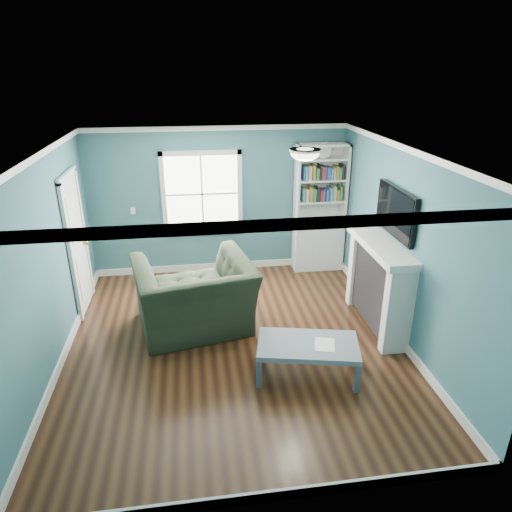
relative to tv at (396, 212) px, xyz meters
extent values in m
plane|color=black|center=(-2.20, -0.20, -1.72)|extent=(5.00, 5.00, 0.00)
plane|color=#357178|center=(-2.20, 2.30, -0.43)|extent=(4.50, 0.00, 4.50)
plane|color=#357178|center=(-2.20, -2.70, -0.43)|extent=(4.50, 0.00, 4.50)
plane|color=#357178|center=(-4.45, -0.20, -0.43)|extent=(0.00, 5.00, 5.00)
plane|color=#357178|center=(0.05, -0.20, -0.43)|extent=(0.00, 5.00, 5.00)
plane|color=white|center=(-2.20, -0.20, 0.88)|extent=(5.00, 5.00, 0.00)
cube|color=white|center=(-2.20, 2.28, -1.66)|extent=(4.50, 0.03, 0.12)
cube|color=white|center=(-2.20, -2.69, -1.66)|extent=(4.50, 0.03, 0.12)
cube|color=white|center=(-4.44, -0.20, -1.66)|extent=(0.03, 5.00, 0.12)
cube|color=white|center=(0.03, -0.20, -1.66)|extent=(0.03, 5.00, 0.12)
cube|color=white|center=(-2.20, 2.28, 0.84)|extent=(4.50, 0.04, 0.08)
cube|color=white|center=(-2.20, -2.68, 0.84)|extent=(4.50, 0.04, 0.08)
cube|color=white|center=(-4.43, -0.20, 0.84)|extent=(0.04, 5.00, 0.08)
cube|color=white|center=(0.03, -0.20, 0.84)|extent=(0.04, 5.00, 0.08)
cube|color=white|center=(-2.50, 2.29, -0.27)|extent=(1.24, 0.01, 1.34)
cube|color=white|center=(-3.16, 2.28, -0.27)|extent=(0.08, 0.06, 1.50)
cube|color=white|center=(-1.84, 2.28, -0.27)|extent=(0.08, 0.06, 1.50)
cube|color=white|center=(-2.50, 2.28, -0.98)|extent=(1.40, 0.06, 0.08)
cube|color=white|center=(-2.50, 2.28, 0.44)|extent=(1.40, 0.06, 0.08)
cube|color=white|center=(-2.50, 2.28, -0.27)|extent=(1.24, 0.03, 0.03)
cube|color=white|center=(-2.50, 2.28, -0.27)|extent=(0.03, 0.03, 1.34)
cube|color=silver|center=(-0.43, 2.10, -1.27)|extent=(0.90, 0.35, 0.90)
cube|color=silver|center=(-0.86, 2.10, -0.12)|extent=(0.04, 0.35, 1.40)
cube|color=silver|center=(0.00, 2.10, -0.12)|extent=(0.04, 0.35, 1.40)
cube|color=silver|center=(-0.43, 2.26, -0.12)|extent=(0.90, 0.02, 1.40)
cube|color=silver|center=(-0.43, 2.10, 0.55)|extent=(0.90, 0.35, 0.04)
cube|color=silver|center=(-0.43, 2.10, -0.80)|extent=(0.84, 0.33, 0.03)
cube|color=silver|center=(-0.43, 2.10, -0.42)|extent=(0.84, 0.33, 0.03)
cube|color=silver|center=(-0.43, 2.10, -0.04)|extent=(0.84, 0.33, 0.03)
cube|color=silver|center=(-0.43, 2.10, 0.32)|extent=(0.84, 0.33, 0.03)
cube|color=teal|center=(-0.43, 2.08, -0.30)|extent=(0.70, 0.25, 0.22)
cube|color=tan|center=(-0.43, 2.08, 0.08)|extent=(0.70, 0.25, 0.22)
cylinder|color=beige|center=(-0.43, 2.05, 0.46)|extent=(0.26, 0.06, 0.26)
cube|color=black|center=(-0.11, 0.00, -1.12)|extent=(0.30, 1.20, 1.10)
cube|color=black|center=(-0.13, 0.00, -1.32)|extent=(0.22, 0.65, 0.70)
cube|color=silver|center=(-0.13, -0.67, -1.12)|extent=(0.36, 0.16, 1.20)
cube|color=silver|center=(-0.13, 0.67, -1.12)|extent=(0.36, 0.16, 1.20)
cube|color=silver|center=(-0.15, 0.00, -0.47)|extent=(0.44, 1.58, 0.10)
cube|color=black|center=(0.00, 0.00, 0.00)|extent=(0.06, 1.10, 0.65)
cube|color=silver|center=(-4.43, 1.20, -0.70)|extent=(0.04, 0.80, 2.05)
cube|color=white|center=(-4.42, 0.75, -0.70)|extent=(0.05, 0.08, 2.13)
cube|color=white|center=(-4.42, 1.65, -0.70)|extent=(0.05, 0.08, 2.13)
cube|color=white|center=(-4.42, 1.20, 0.36)|extent=(0.05, 0.98, 0.08)
sphere|color=#BF8C3F|center=(-4.37, 1.50, -0.77)|extent=(0.07, 0.07, 0.07)
ellipsoid|color=white|center=(-1.30, -0.10, 0.82)|extent=(0.34, 0.34, 0.15)
cylinder|color=white|center=(-1.30, -0.10, 0.86)|extent=(0.38, 0.38, 0.03)
cube|color=white|center=(-3.70, 2.28, -0.52)|extent=(0.08, 0.01, 0.12)
imported|color=black|center=(-2.72, 0.28, -1.04)|extent=(1.75, 1.31, 1.38)
cube|color=#494F57|center=(-2.01, -1.15, -1.54)|extent=(0.08, 0.08, 0.37)
cube|color=#494F57|center=(-0.90, -1.40, -1.54)|extent=(0.08, 0.08, 0.37)
cube|color=#494F57|center=(-1.88, -0.57, -1.54)|extent=(0.08, 0.08, 0.37)
cube|color=#494F57|center=(-0.77, -0.82, -1.54)|extent=(0.08, 0.08, 0.37)
cube|color=slate|center=(-1.39, -0.98, -1.32)|extent=(1.32, 0.90, 0.07)
cube|color=white|center=(-1.20, -1.04, -1.28)|extent=(0.31, 0.35, 0.00)
camera|label=1|loc=(-2.68, -5.49, 1.82)|focal=32.00mm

